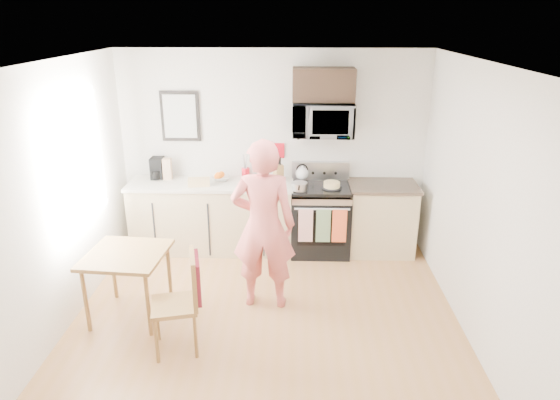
{
  "coord_description": "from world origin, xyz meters",
  "views": [
    {
      "loc": [
        0.28,
        -4.1,
        2.99
      ],
      "look_at": [
        0.13,
        1.0,
        1.08
      ],
      "focal_mm": 32.0,
      "sensor_mm": 36.0,
      "label": 1
    }
  ],
  "objects_px": {
    "person": "(263,225)",
    "cake": "(332,185)",
    "microwave": "(323,119)",
    "dining_table": "(127,260)",
    "chair": "(188,289)",
    "range": "(320,220)"
  },
  "relations": [
    {
      "from": "person",
      "to": "cake",
      "type": "distance_m",
      "value": 1.45
    },
    {
      "from": "microwave",
      "to": "cake",
      "type": "height_order",
      "value": "microwave"
    },
    {
      "from": "dining_table",
      "to": "chair",
      "type": "xyz_separation_m",
      "value": [
        0.73,
        -0.52,
        -0.01
      ]
    },
    {
      "from": "chair",
      "to": "range",
      "type": "bearing_deg",
      "value": 44.87
    },
    {
      "from": "range",
      "to": "dining_table",
      "type": "distance_m",
      "value": 2.6
    },
    {
      "from": "microwave",
      "to": "person",
      "type": "height_order",
      "value": "microwave"
    },
    {
      "from": "chair",
      "to": "microwave",
      "type": "bearing_deg",
      "value": 46.1
    },
    {
      "from": "dining_table",
      "to": "chair",
      "type": "distance_m",
      "value": 0.9
    },
    {
      "from": "range",
      "to": "cake",
      "type": "xyz_separation_m",
      "value": [
        0.13,
        -0.1,
        0.53
      ]
    },
    {
      "from": "range",
      "to": "chair",
      "type": "distance_m",
      "value": 2.49
    },
    {
      "from": "cake",
      "to": "range",
      "type": "bearing_deg",
      "value": 141.59
    },
    {
      "from": "microwave",
      "to": "person",
      "type": "relative_size",
      "value": 0.41
    },
    {
      "from": "range",
      "to": "cake",
      "type": "bearing_deg",
      "value": -38.41
    },
    {
      "from": "microwave",
      "to": "chair",
      "type": "xyz_separation_m",
      "value": [
        -1.31,
        -2.22,
        -1.13
      ]
    },
    {
      "from": "range",
      "to": "microwave",
      "type": "xyz_separation_m",
      "value": [
        -0.0,
        0.1,
        1.32
      ]
    },
    {
      "from": "dining_table",
      "to": "cake",
      "type": "bearing_deg",
      "value": 34.51
    },
    {
      "from": "chair",
      "to": "dining_table",
      "type": "bearing_deg",
      "value": 131.55
    },
    {
      "from": "microwave",
      "to": "chair",
      "type": "height_order",
      "value": "microwave"
    },
    {
      "from": "person",
      "to": "cake",
      "type": "relative_size",
      "value": 7.42
    },
    {
      "from": "dining_table",
      "to": "chair",
      "type": "relative_size",
      "value": 0.8
    },
    {
      "from": "microwave",
      "to": "cake",
      "type": "relative_size",
      "value": 3.04
    },
    {
      "from": "person",
      "to": "chair",
      "type": "bearing_deg",
      "value": 52.89
    }
  ]
}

